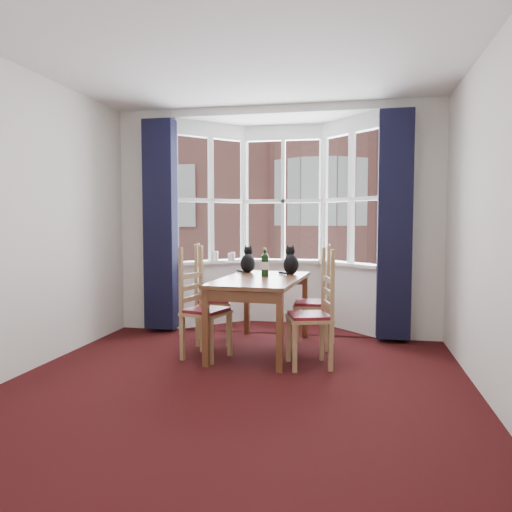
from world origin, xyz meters
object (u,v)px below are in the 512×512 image
(chair_right_near, at_px, (318,318))
(wine_bottle, at_px, (265,264))
(chair_left_far, at_px, (205,302))
(cat_right, at_px, (291,263))
(candle_tall, at_px, (216,256))
(candle_short, at_px, (230,257))
(chair_left_near, at_px, (199,312))
(cat_left, at_px, (248,262))
(dining_table, at_px, (261,286))
(chair_right_far, at_px, (320,305))
(candle_extra, at_px, (233,256))

(chair_right_near, relative_size, wine_bottle, 2.92)
(chair_left_far, bearing_deg, cat_right, 13.28)
(wine_bottle, height_order, candle_tall, wine_bottle)
(cat_right, distance_m, candle_short, 1.21)
(chair_left_near, relative_size, cat_left, 2.77)
(chair_left_near, bearing_deg, cat_right, 44.59)
(dining_table, height_order, candle_tall, candle_tall)
(chair_left_far, distance_m, chair_right_near, 1.51)
(chair_left_far, xyz_separation_m, candle_short, (0.04, 1.01, 0.45))
(wine_bottle, bearing_deg, candle_tall, 129.29)
(cat_right, bearing_deg, dining_table, -120.15)
(chair_right_far, xyz_separation_m, cat_left, (-0.88, 0.26, 0.44))
(cat_left, bearing_deg, chair_right_near, -47.75)
(candle_tall, bearing_deg, chair_left_far, -81.45)
(dining_table, height_order, candle_extra, candle_extra)
(chair_right_far, bearing_deg, chair_left_far, -177.85)
(candle_tall, bearing_deg, dining_table, -55.05)
(dining_table, relative_size, chair_left_near, 1.73)
(dining_table, height_order, wine_bottle, wine_bottle)
(chair_left_near, xyz_separation_m, candle_extra, (-0.04, 1.63, 0.45))
(chair_right_far, xyz_separation_m, wine_bottle, (-0.60, -0.12, 0.46))
(chair_right_near, height_order, wine_bottle, wine_bottle)
(chair_right_far, distance_m, wine_bottle, 0.76)
(chair_left_far, bearing_deg, chair_left_near, -79.02)
(chair_right_far, bearing_deg, cat_left, 163.31)
(chair_left_far, xyz_separation_m, candle_tall, (-0.15, 0.98, 0.46))
(chair_right_far, relative_size, cat_right, 2.67)
(dining_table, distance_m, candle_short, 1.42)
(chair_left_near, bearing_deg, chair_right_near, -4.03)
(wine_bottle, bearing_deg, dining_table, -95.03)
(candle_short, bearing_deg, candle_tall, -170.90)
(cat_left, relative_size, cat_right, 0.96)
(dining_table, height_order, cat_right, cat_right)
(chair_right_far, relative_size, candle_tall, 7.28)
(candle_tall, relative_size, candle_extra, 1.12)
(candle_short, bearing_deg, cat_right, -40.33)
(chair_right_near, height_order, cat_right, cat_right)
(candle_tall, bearing_deg, candle_short, 9.10)
(chair_right_near, bearing_deg, candle_extra, 126.47)
(chair_left_far, relative_size, chair_right_near, 1.00)
(chair_left_near, relative_size, chair_left_far, 1.00)
(candle_extra, bearing_deg, chair_left_far, -94.17)
(candle_tall, distance_m, candle_extra, 0.23)
(chair_left_near, relative_size, candle_tall, 7.28)
(cat_right, height_order, candle_short, cat_right)
(chair_right_near, relative_size, cat_right, 2.67)
(chair_right_far, distance_m, candle_short, 1.66)
(chair_left_near, distance_m, cat_right, 1.27)
(chair_right_far, bearing_deg, candle_extra, 141.64)
(chair_left_far, height_order, chair_right_near, same)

